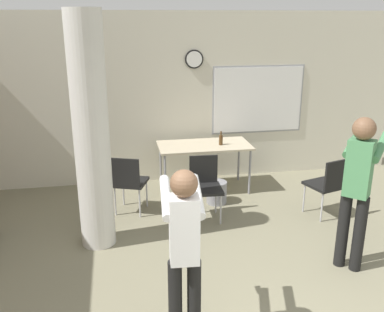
# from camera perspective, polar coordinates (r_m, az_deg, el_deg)

# --- Properties ---
(wall_back) EXTENTS (8.00, 0.15, 2.80)m
(wall_back) POSITION_cam_1_polar(r_m,az_deg,el_deg) (7.18, -2.34, 7.62)
(wall_back) COLOR beige
(wall_back) RESTS_ON ground_plane
(support_pillar) EXTENTS (0.42, 0.42, 2.80)m
(support_pillar) POSITION_cam_1_polar(r_m,az_deg,el_deg) (5.09, -13.28, 2.76)
(support_pillar) COLOR silver
(support_pillar) RESTS_ON ground_plane
(folding_table) EXTENTS (1.46, 0.74, 0.77)m
(folding_table) POSITION_cam_1_polar(r_m,az_deg,el_deg) (6.81, 1.65, 1.09)
(folding_table) COLOR beige
(folding_table) RESTS_ON ground_plane
(bottle_on_table) EXTENTS (0.06, 0.06, 0.22)m
(bottle_on_table) POSITION_cam_1_polar(r_m,az_deg,el_deg) (6.77, 3.87, 2.19)
(bottle_on_table) COLOR #4C3319
(bottle_on_table) RESTS_ON folding_table
(waste_bin) EXTENTS (0.31, 0.31, 0.34)m
(waste_bin) POSITION_cam_1_polar(r_m,az_deg,el_deg) (6.51, 3.30, -4.84)
(waste_bin) COLOR gray
(waste_bin) RESTS_ON ground_plane
(chair_table_front) EXTENTS (0.46, 0.46, 0.87)m
(chair_table_front) POSITION_cam_1_polar(r_m,az_deg,el_deg) (5.93, 1.73, -3.64)
(chair_table_front) COLOR black
(chair_table_front) RESTS_ON ground_plane
(chair_mid_room) EXTENTS (0.55, 0.55, 0.87)m
(chair_mid_room) POSITION_cam_1_polar(r_m,az_deg,el_deg) (6.24, 17.69, -3.39)
(chair_mid_room) COLOR black
(chair_mid_room) RESTS_ON ground_plane
(chair_table_left) EXTENTS (0.57, 0.57, 0.87)m
(chair_table_left) POSITION_cam_1_polar(r_m,az_deg,el_deg) (6.10, -8.42, -3.17)
(chair_table_left) COLOR black
(chair_table_left) RESTS_ON ground_plane
(person_playing_front) EXTENTS (0.38, 0.64, 1.60)m
(person_playing_front) POSITION_cam_1_polar(r_m,az_deg,el_deg) (3.54, -1.07, -11.79)
(person_playing_front) COLOR black
(person_playing_front) RESTS_ON ground_plane
(person_playing_side) EXTENTS (0.66, 0.67, 1.74)m
(person_playing_side) POSITION_cam_1_polar(r_m,az_deg,el_deg) (4.90, 21.24, -3.27)
(person_playing_side) COLOR black
(person_playing_side) RESTS_ON ground_plane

